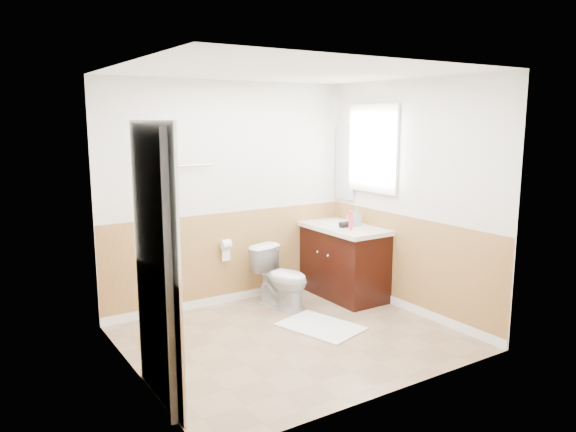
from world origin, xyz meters
TOP-DOWN VIEW (x-y plane):
  - floor at (0.00, 0.00)m, footprint 3.00×3.00m
  - ceiling at (0.00, 0.00)m, footprint 3.00×3.00m
  - wall_back at (0.00, 1.30)m, footprint 3.00×0.00m
  - wall_front at (0.00, -1.30)m, footprint 3.00×0.00m
  - wall_left at (-1.50, 0.00)m, footprint 0.00×3.00m
  - wall_right at (1.50, 0.00)m, footprint 0.00×3.00m
  - wainscot_back at (0.00, 1.29)m, footprint 3.00×0.00m
  - wainscot_front at (0.00, -1.29)m, footprint 3.00×0.00m
  - wainscot_left at (-1.49, 0.00)m, footprint 0.00×2.60m
  - wainscot_right at (1.49, 0.00)m, footprint 0.00×2.60m
  - toilet at (0.38, 0.82)m, footprint 0.56×0.75m
  - bath_mat at (0.38, 0.07)m, footprint 0.75×0.92m
  - vanity_cabinet at (1.21, 0.77)m, footprint 0.55×1.10m
  - vanity_knob_left at (0.91, 0.67)m, footprint 0.03×0.03m
  - vanity_knob_right at (0.91, 0.87)m, footprint 0.03×0.03m
  - countertop at (1.20, 0.77)m, footprint 0.60×1.15m
  - sink_basin at (1.21, 0.92)m, footprint 0.36×0.36m
  - faucet at (1.39, 0.92)m, footprint 0.02×0.02m
  - lotion_bottle at (1.11, 0.52)m, footprint 0.05×0.05m
  - soap_dispenser at (1.33, 0.70)m, footprint 0.10×0.11m
  - hair_dryer_body at (1.16, 0.68)m, footprint 0.14×0.07m
  - hair_dryer_handle at (1.13, 0.68)m, footprint 0.03×0.03m
  - mirror_panel at (1.48, 1.10)m, footprint 0.02×0.35m
  - window_frame at (1.47, 0.59)m, footprint 0.04×0.80m
  - window_glass at (1.49, 0.59)m, footprint 0.01×0.70m
  - door at (-1.40, -0.45)m, footprint 0.29×0.78m
  - door_frame at (-1.48, -0.45)m, footprint 0.02×0.92m
  - door_knob at (-1.34, -0.12)m, footprint 0.06×0.06m
  - towel_bar at (-0.55, 1.25)m, footprint 0.62×0.02m
  - tp_holder_bar at (-0.10, 1.23)m, footprint 0.14×0.02m
  - tp_roll at (-0.10, 1.23)m, footprint 0.10×0.11m
  - tp_sheet at (-0.10, 1.23)m, footprint 0.10×0.01m

SIDE VIEW (x-z plane):
  - floor at x=0.00m, z-range 0.00..0.00m
  - bath_mat at x=0.38m, z-range 0.00..0.02m
  - toilet at x=0.38m, z-range 0.00..0.68m
  - vanity_cabinet at x=1.21m, z-range 0.00..0.80m
  - wainscot_back at x=0.00m, z-range -1.00..2.00m
  - wainscot_front at x=0.00m, z-range -1.00..2.00m
  - wainscot_left at x=-1.49m, z-range -0.80..1.80m
  - wainscot_right at x=1.49m, z-range -0.80..1.80m
  - vanity_knob_left at x=0.91m, z-range 0.53..0.57m
  - vanity_knob_right at x=0.91m, z-range 0.53..0.57m
  - tp_sheet at x=-0.10m, z-range 0.51..0.67m
  - tp_holder_bar at x=-0.10m, z-range 0.69..0.71m
  - tp_roll at x=-0.10m, z-range 0.64..0.76m
  - countertop at x=1.20m, z-range 0.80..0.85m
  - hair_dryer_handle at x=1.13m, z-range 0.82..0.89m
  - sink_basin at x=1.21m, z-range 0.85..0.87m
  - hair_dryer_body at x=1.16m, z-range 0.85..0.92m
  - faucet at x=1.39m, z-range 0.85..0.99m
  - door_knob at x=-1.34m, z-range 0.92..0.98m
  - soap_dispenser at x=1.33m, z-range 0.85..1.06m
  - lotion_bottle at x=1.11m, z-range 0.85..1.07m
  - door at x=-1.40m, z-range 0.00..2.04m
  - door_frame at x=-1.48m, z-range -0.02..2.08m
  - wall_back at x=0.00m, z-range -0.25..2.75m
  - wall_front at x=0.00m, z-range -0.25..2.75m
  - wall_left at x=-1.50m, z-range -0.25..2.75m
  - wall_right at x=1.50m, z-range -0.25..2.75m
  - mirror_panel at x=1.48m, z-range 1.10..2.00m
  - towel_bar at x=-0.55m, z-range 1.59..1.61m
  - window_frame at x=1.47m, z-range 1.25..2.25m
  - window_glass at x=1.49m, z-range 1.30..2.20m
  - ceiling at x=0.00m, z-range 2.50..2.50m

